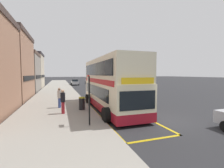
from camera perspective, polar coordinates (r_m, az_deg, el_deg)
The scene contains 13 objects.
ground_plane at distance 40.82m, azimuth -9.25°, elevation -0.69°, with size 260.00×260.00×0.00m, color #28282B.
pavement_near at distance 40.27m, azimuth -19.13°, elevation -0.80°, with size 6.00×76.00×0.14m, color gray.
double_decker_bus at distance 13.71m, azimuth -0.84°, elevation -0.63°, with size 3.29×10.46×4.40m.
bus_bay_markings at distance 13.97m, azimuth -0.56°, elevation -9.09°, with size 3.18×13.71×0.01m.
bus_stop_sign at distance 9.14m, azimuth -8.41°, elevation -4.40°, with size 0.09×0.51×2.90m.
terrace_end at distance 31.51m, azimuth -32.33°, elevation 3.77°, with size 7.84×7.96×6.87m.
terrace_corner at distance 39.49m, azimuth -31.38°, elevation 4.30°, with size 10.33×7.56×7.74m.
parked_car_white_ahead at distance 50.99m, azimuth -8.28°, elevation 1.09°, with size 2.09×4.20×1.62m.
parked_car_silver_kerbside at distance 44.39m, azimuth -13.52°, elevation 0.64°, with size 2.09×4.20×1.62m.
parked_car_white_behind at distance 38.10m, azimuth -1.03°, elevation 0.25°, with size 2.09×4.20×1.62m.
pedestrian_waiting_near_sign at distance 12.20m, azimuth -17.55°, elevation -5.76°, with size 0.34×0.34×1.81m.
pedestrian_further_back at distance 14.40m, azimuth -18.72°, elevation -4.50°, with size 0.34×0.34×1.75m.
litter_bin at distance 13.24m, azimuth -10.99°, elevation -6.95°, with size 0.51×0.51×1.05m.
Camera 1 is at (-6.64, -8.15, 3.11)m, focal length 24.95 mm.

